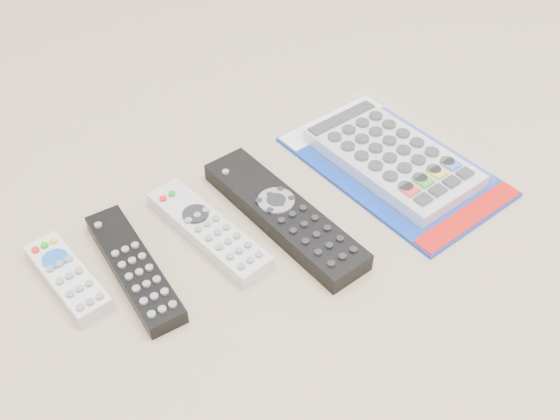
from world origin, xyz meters
TOP-DOWN VIEW (x-y plane):
  - remote_small_grey at (-0.22, 0.04)m, footprint 0.05×0.14m
  - remote_slim_black at (-0.16, 0.01)m, footprint 0.05×0.19m
  - remote_silver_dvd at (-0.06, 0.01)m, footprint 0.07×0.19m
  - remote_large_black at (0.03, -0.02)m, footprint 0.08×0.25m
  - jumbo_remote_packaged at (0.21, -0.01)m, footprint 0.19×0.30m

SIDE VIEW (x-z plane):
  - remote_small_grey at x=-0.22m, z-range 0.00..0.02m
  - remote_silver_dvd at x=-0.06m, z-range 0.00..0.02m
  - remote_slim_black at x=-0.16m, z-range 0.00..0.02m
  - remote_large_black at x=0.03m, z-range 0.00..0.03m
  - jumbo_remote_packaged at x=0.21m, z-range 0.00..0.04m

